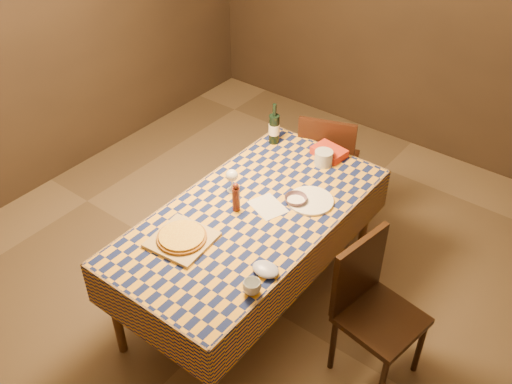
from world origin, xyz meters
TOP-DOWN VIEW (x-y plane):
  - room at (0.00, 0.00)m, footprint 5.00×5.10m
  - dining_table at (0.00, 0.00)m, footprint 0.94×1.84m
  - cutting_board at (-0.16, -0.44)m, footprint 0.36×0.36m
  - pizza at (-0.16, -0.44)m, footprint 0.36×0.36m
  - pepper_mill at (-0.09, -0.03)m, footprint 0.06×0.06m
  - bowl at (0.16, 0.25)m, footprint 0.18×0.18m
  - wine_glass at (-0.23, 0.10)m, footprint 0.08×0.08m
  - wine_bottle at (-0.36, 0.72)m, footprint 0.09×0.09m
  - deli_tub at (0.07, 0.71)m, footprint 0.14×0.14m
  - takeout_container at (0.05, 0.82)m, footprint 0.24×0.19m
  - white_plate at (0.23, 0.31)m, footprint 0.38×0.38m
  - tumbler at (0.40, -0.50)m, footprint 0.12×0.12m
  - flour_patch at (0.05, 0.11)m, footprint 0.27×0.24m
  - flour_bag at (0.37, -0.35)m, footprint 0.18×0.16m
  - chair_far at (-0.11, 1.08)m, footprint 0.54×0.55m
  - chair_right at (0.85, 0.02)m, footprint 0.49×0.48m

SIDE VIEW (x-z plane):
  - chair_far at x=-0.11m, z-range 0.06..0.99m
  - chair_right at x=0.85m, z-range 0.06..0.99m
  - dining_table at x=0.00m, z-range 0.31..1.08m
  - flour_patch at x=0.05m, z-range 0.77..0.77m
  - white_plate at x=0.23m, z-range 0.77..0.79m
  - cutting_board at x=-0.16m, z-range 0.77..0.79m
  - bowl at x=0.16m, z-range 0.77..0.81m
  - flour_bag at x=0.37m, z-range 0.77..0.82m
  - takeout_container at x=0.05m, z-range 0.77..0.83m
  - pizza at x=-0.16m, z-range 0.79..0.82m
  - tumbler at x=0.40m, z-range 0.77..0.85m
  - deli_tub at x=0.07m, z-range 0.77..0.87m
  - pepper_mill at x=-0.09m, z-range 0.76..0.96m
  - wine_glass at x=-0.23m, z-range 0.80..0.96m
  - wine_bottle at x=-0.36m, z-range 0.73..1.04m
  - room at x=0.00m, z-range 0.00..2.70m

